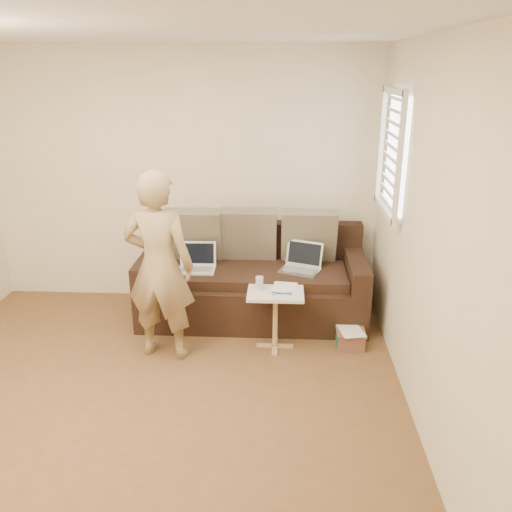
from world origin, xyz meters
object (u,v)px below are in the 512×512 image
person (159,266)px  striped_box (350,338)px  laptop_silver (300,271)px  sofa (253,277)px  side_table (275,320)px  drinking_glass (259,283)px  laptop_white (197,271)px

person → striped_box: person is taller
laptop_silver → striped_box: bearing=-26.3°
sofa → striped_box: sofa is taller
sofa → laptop_silver: (0.46, -0.07, 0.10)m
side_table → striped_box: size_ratio=2.10×
sofa → drinking_glass: (0.09, -0.58, 0.18)m
laptop_silver → laptop_white: size_ratio=1.04×
striped_box → sofa: bearing=147.8°
person → side_table: 1.13m
laptop_silver → person: (-1.19, -0.72, 0.30)m
sofa → side_table: 0.69m
sofa → laptop_white: size_ratio=6.18×
person → side_table: (0.97, 0.16, -0.55)m
sofa → laptop_silver: size_ratio=5.93×
sofa → person: 1.15m
person → laptop_silver: bearing=-140.7°
laptop_silver → person: bearing=-127.4°
laptop_white → person: bearing=-107.3°
laptop_white → drinking_glass: bearing=-37.9°
person → drinking_glass: bearing=-157.6°
drinking_glass → sofa: bearing=99.0°
side_table → laptop_silver: bearing=68.1°
laptop_silver → side_table: 0.65m
side_table → drinking_glass: 0.36m
drinking_glass → striped_box: size_ratio=0.47×
laptop_white → person: size_ratio=0.22×
laptop_white → side_table: bearing=-35.0°
striped_box → laptop_white: bearing=162.3°
drinking_glass → person: bearing=-165.8°
side_table → striped_box: 0.71m
sofa → person: person is taller
sofa → drinking_glass: sofa is taller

